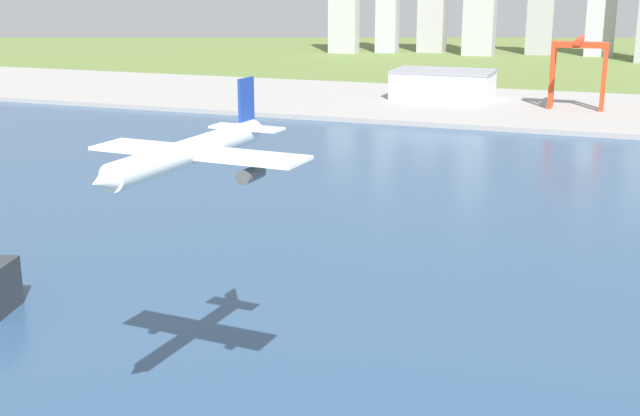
% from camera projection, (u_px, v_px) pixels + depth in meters
% --- Properties ---
extents(ground_plane, '(2400.00, 2400.00, 0.00)m').
position_uv_depth(ground_plane, '(425.00, 190.00, 281.40)').
color(ground_plane, olive).
extents(water_bay, '(840.00, 360.00, 0.15)m').
position_uv_depth(water_bay, '(373.00, 241.00, 227.11)').
color(water_bay, '#2D4C70').
rests_on(water_bay, ground).
extents(industrial_pier, '(840.00, 140.00, 2.50)m').
position_uv_depth(industrial_pier, '(506.00, 107.00, 452.94)').
color(industrial_pier, '#9A9894').
rests_on(industrial_pier, ground).
extents(airplane_landing, '(32.27, 39.09, 11.90)m').
position_uv_depth(airplane_landing, '(190.00, 152.00, 114.40)').
color(airplane_landing, white).
extents(port_crane_red, '(28.19, 35.94, 37.37)m').
position_uv_depth(port_crane_red, '(579.00, 57.00, 430.39)').
color(port_crane_red, red).
rests_on(port_crane_red, industrial_pier).
extents(warehouse_main, '(55.86, 36.18, 16.04)m').
position_uv_depth(warehouse_main, '(443.00, 84.00, 475.77)').
color(warehouse_main, silver).
rests_on(warehouse_main, industrial_pier).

